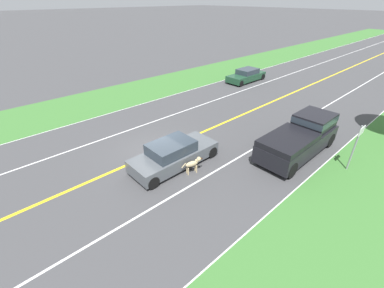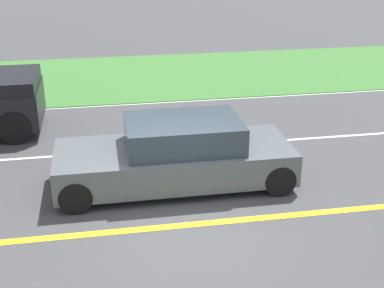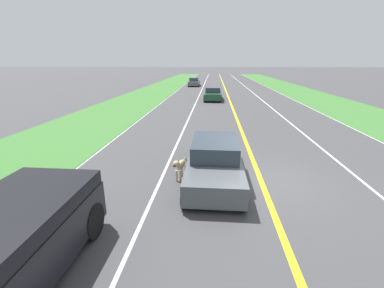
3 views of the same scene
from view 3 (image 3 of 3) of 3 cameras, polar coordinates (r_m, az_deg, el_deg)
ground_plane at (r=9.38m, az=15.04°, el=-7.81°), size 400.00×400.00×0.00m
centre_divider_line at (r=9.38m, az=15.04°, el=-7.79°), size 0.18×160.00×0.01m
lane_edge_line_right at (r=10.62m, az=-25.59°, el=-5.90°), size 0.14×160.00×0.01m
lane_dash_same_dir at (r=9.39m, az=-6.64°, el=-7.23°), size 0.10×160.00×0.01m
lane_dash_oncoming at (r=10.60m, az=34.15°, el=-7.38°), size 0.10×160.00×0.01m
ego_car at (r=9.06m, az=5.01°, el=-3.76°), size 1.86×4.71×1.38m
dog at (r=8.91m, az=-2.68°, el=-4.79°), size 0.44×1.13×0.85m
car_trailing_near at (r=28.47m, az=4.65°, el=11.04°), size 1.86×4.56×1.34m
car_trailing_mid at (r=45.03m, az=0.46°, el=13.59°), size 1.80×4.46×1.37m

